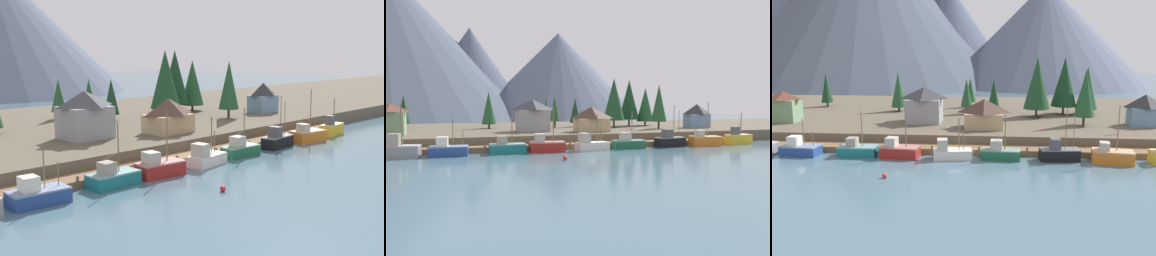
% 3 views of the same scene
% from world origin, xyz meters
% --- Properties ---
extents(ground_plane, '(400.00, 400.00, 1.00)m').
position_xyz_m(ground_plane, '(0.00, 20.00, -0.50)').
color(ground_plane, '#476675').
extents(dock, '(80.00, 4.00, 1.60)m').
position_xyz_m(dock, '(0.00, 1.99, 0.50)').
color(dock, brown).
rests_on(dock, ground_plane).
extents(shoreline_bank, '(400.00, 56.00, 2.50)m').
position_xyz_m(shoreline_bank, '(0.00, 32.00, 1.25)').
color(shoreline_bank, brown).
rests_on(shoreline_bank, ground_plane).
extents(mountain_east_peak, '(68.28, 68.28, 50.33)m').
position_xyz_m(mountain_east_peak, '(-18.23, 142.39, 25.17)').
color(mountain_east_peak, '#4C566B').
rests_on(mountain_east_peak, ground_plane).
extents(mountain_far_ridge, '(99.84, 99.84, 49.52)m').
position_xyz_m(mountain_far_ridge, '(30.51, 138.46, 24.76)').
color(mountain_far_ridge, slate).
rests_on(mountain_far_ridge, ground_plane).
extents(fishing_boat_grey, '(6.52, 3.52, 8.86)m').
position_xyz_m(fishing_boat_grey, '(-33.86, -1.90, 1.37)').
color(fishing_boat_grey, gray).
rests_on(fishing_boat_grey, ground_plane).
extents(fishing_boat_blue, '(6.45, 3.56, 6.36)m').
position_xyz_m(fishing_boat_blue, '(-26.28, -1.93, 1.08)').
color(fishing_boat_blue, navy).
rests_on(fishing_boat_blue, ground_plane).
extents(fishing_boat_teal, '(6.31, 3.12, 7.73)m').
position_xyz_m(fishing_boat_teal, '(-16.35, -1.71, 1.06)').
color(fishing_boat_teal, '#196B70').
rests_on(fishing_boat_teal, ground_plane).
extents(fishing_boat_red, '(6.52, 3.60, 8.40)m').
position_xyz_m(fishing_boat_red, '(-9.19, -1.94, 1.17)').
color(fishing_boat_red, maroon).
rests_on(fishing_boat_red, ground_plane).
extents(fishing_boat_white, '(6.61, 3.71, 6.80)m').
position_xyz_m(fishing_boat_white, '(-0.55, -2.06, 1.10)').
color(fishing_boat_white, silver).
rests_on(fishing_boat_white, ground_plane).
extents(fishing_boat_green, '(6.40, 2.99, 7.38)m').
position_xyz_m(fishing_boat_green, '(7.50, -1.62, 1.10)').
color(fishing_boat_green, '#1E5B3D').
rests_on(fishing_boat_green, ground_plane).
extents(fishing_boat_black, '(6.44, 3.01, 8.58)m').
position_xyz_m(fishing_boat_black, '(16.94, -1.64, 1.24)').
color(fishing_boat_black, black).
rests_on(fishing_boat_black, ground_plane).
extents(fishing_boat_orange, '(6.67, 4.09, 9.18)m').
position_xyz_m(fishing_boat_orange, '(25.07, -2.21, 1.16)').
color(fishing_boat_orange, '#CC6B1E').
rests_on(fishing_boat_orange, ground_plane).
extents(fishing_boat_yellow, '(6.50, 3.11, 6.79)m').
position_xyz_m(fishing_boat_yellow, '(34.14, -1.69, 1.25)').
color(fishing_boat_yellow, gold).
rests_on(fishing_boat_yellow, ground_plane).
extents(house_grey, '(7.37, 6.49, 7.35)m').
position_xyz_m(house_grey, '(-8.22, 16.30, 6.25)').
color(house_grey, gray).
rests_on(house_grey, shoreline_bank).
extents(house_blue, '(6.22, 4.20, 6.31)m').
position_xyz_m(house_blue, '(36.26, 16.07, 5.73)').
color(house_blue, '#6689A8').
rests_on(house_blue, shoreline_bank).
extents(house_tan, '(7.64, 5.52, 5.66)m').
position_xyz_m(house_tan, '(4.43, 11.21, 5.40)').
color(house_tan, tan).
rests_on(house_tan, shoreline_bank).
extents(house_green, '(5.93, 4.59, 6.45)m').
position_xyz_m(house_green, '(-37.70, 14.50, 5.79)').
color(house_green, '#6B8E66').
rests_on(house_green, shoreline_bank).
extents(conifer_near_left, '(2.97, 2.97, 7.69)m').
position_xyz_m(conifer_near_left, '(-0.01, 37.80, 7.04)').
color(conifer_near_left, '#4C3823').
rests_on(conifer_near_left, shoreline_bank).
extents(conifer_near_right, '(5.01, 5.01, 10.99)m').
position_xyz_m(conifer_near_right, '(27.66, 28.82, 8.64)').
color(conifer_near_right, '#4C3823').
rests_on(conifer_near_right, shoreline_bank).
extents(conifer_mid_left, '(3.07, 3.07, 8.64)m').
position_xyz_m(conifer_mid_left, '(-37.85, 35.65, 7.39)').
color(conifer_mid_left, '#4C3823').
rests_on(conifer_mid_left, shoreline_bank).
extents(conifer_mid_right, '(2.78, 2.78, 8.31)m').
position_xyz_m(conifer_mid_right, '(-0.19, 27.06, 7.57)').
color(conifer_mid_right, '#4C3823').
rests_on(conifer_mid_right, shoreline_bank).
extents(conifer_back_left, '(5.86, 5.86, 13.21)m').
position_xyz_m(conifer_back_left, '(22.41, 28.78, 10.06)').
color(conifer_back_left, '#4C3823').
rests_on(conifer_back_left, shoreline_bank).
extents(conifer_back_right, '(5.89, 5.89, 13.33)m').
position_xyz_m(conifer_back_right, '(15.75, 24.44, 10.12)').
color(conifer_back_right, '#4C3823').
rests_on(conifer_back_right, shoreline_bank).
extents(conifer_centre, '(3.75, 3.75, 9.50)m').
position_xyz_m(conifer_centre, '(-17.05, 29.74, 7.80)').
color(conifer_centre, '#4C3823').
rests_on(conifer_centre, shoreline_bank).
extents(conifer_far_left, '(3.98, 3.98, 11.22)m').
position_xyz_m(conifer_far_left, '(24.28, 15.34, 9.01)').
color(conifer_far_left, '#4C3823').
rests_on(conifer_far_left, shoreline_bank).
extents(conifer_far_right, '(2.99, 2.99, 7.93)m').
position_xyz_m(conifer_far_right, '(6.13, 29.10, 7.03)').
color(conifer_far_right, '#4C3823').
rests_on(conifer_far_right, shoreline_bank).
extents(channel_buoy, '(0.70, 0.70, 0.70)m').
position_xyz_m(channel_buoy, '(-8.65, -12.42, 0.35)').
color(channel_buoy, red).
rests_on(channel_buoy, ground_plane).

